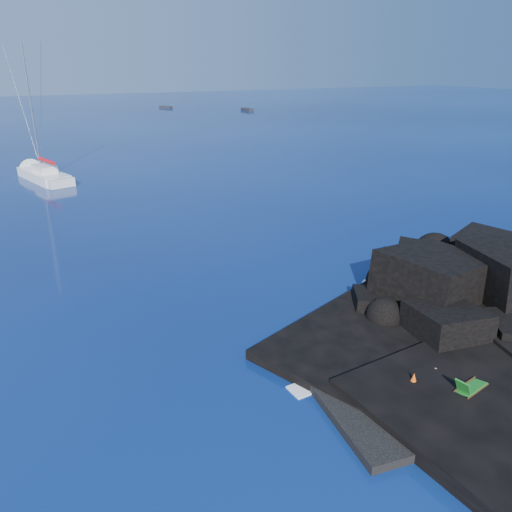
{
  "coord_description": "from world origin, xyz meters",
  "views": [
    {
      "loc": [
        -8.51,
        -11.38,
        12.21
      ],
      "look_at": [
        2.67,
        12.09,
        2.0
      ],
      "focal_mm": 35.0,
      "sensor_mm": 36.0,
      "label": 1
    }
  ],
  "objects_px": {
    "marker_cone": "(413,380)",
    "distant_boat_a": "(166,108)",
    "sunbather": "(432,376)",
    "distant_boat_b": "(247,111)",
    "sailboat": "(45,180)",
    "deck_chair": "(472,383)"
  },
  "relations": [
    {
      "from": "marker_cone",
      "to": "distant_boat_a",
      "type": "bearing_deg",
      "value": 78.29
    },
    {
      "from": "sunbather",
      "to": "distant_boat_b",
      "type": "bearing_deg",
      "value": 37.12
    },
    {
      "from": "marker_cone",
      "to": "distant_boat_a",
      "type": "relative_size",
      "value": 0.15
    },
    {
      "from": "sailboat",
      "to": "distant_boat_a",
      "type": "distance_m",
      "value": 88.72
    },
    {
      "from": "deck_chair",
      "to": "distant_boat_b",
      "type": "distance_m",
      "value": 119.66
    },
    {
      "from": "deck_chair",
      "to": "marker_cone",
      "type": "height_order",
      "value": "deck_chair"
    },
    {
      "from": "deck_chair",
      "to": "sunbather",
      "type": "distance_m",
      "value": 1.52
    },
    {
      "from": "distant_boat_a",
      "to": "deck_chair",
      "type": "bearing_deg",
      "value": -125.46
    },
    {
      "from": "sailboat",
      "to": "distant_boat_a",
      "type": "height_order",
      "value": "sailboat"
    },
    {
      "from": "distant_boat_a",
      "to": "distant_boat_b",
      "type": "xyz_separation_m",
      "value": [
        17.07,
        -16.63,
        0.0
      ]
    },
    {
      "from": "sailboat",
      "to": "marker_cone",
      "type": "xyz_separation_m",
      "value": [
        10.26,
        -46.64,
        0.66
      ]
    },
    {
      "from": "deck_chair",
      "to": "sunbather",
      "type": "bearing_deg",
      "value": 103.35
    },
    {
      "from": "distant_boat_a",
      "to": "sunbather",
      "type": "bearing_deg",
      "value": -125.85
    },
    {
      "from": "sunbather",
      "to": "distant_boat_b",
      "type": "height_order",
      "value": "sunbather"
    },
    {
      "from": "sunbather",
      "to": "deck_chair",
      "type": "bearing_deg",
      "value": -95.89
    },
    {
      "from": "sunbather",
      "to": "distant_boat_a",
      "type": "distance_m",
      "value": 129.92
    },
    {
      "from": "marker_cone",
      "to": "deck_chair",
      "type": "bearing_deg",
      "value": -38.57
    },
    {
      "from": "deck_chair",
      "to": "marker_cone",
      "type": "distance_m",
      "value": 2.12
    },
    {
      "from": "marker_cone",
      "to": "distant_boat_b",
      "type": "bearing_deg",
      "value": 68.57
    },
    {
      "from": "sailboat",
      "to": "deck_chair",
      "type": "bearing_deg",
      "value": -92.61
    },
    {
      "from": "sailboat",
      "to": "distant_boat_b",
      "type": "distance_m",
      "value": 83.69
    },
    {
      "from": "sailboat",
      "to": "marker_cone",
      "type": "relative_size",
      "value": 22.36
    }
  ]
}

